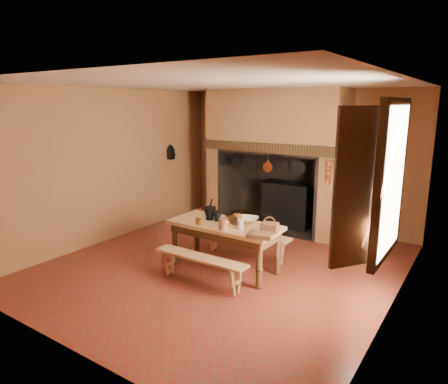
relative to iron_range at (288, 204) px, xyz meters
name	(u,v)px	position (x,y,z in m)	size (l,w,h in m)	color
floor	(224,265)	(0.04, -2.45, -0.48)	(5.50, 5.50, 0.00)	maroon
ceiling	(224,84)	(0.04, -2.45, 2.32)	(5.50, 5.50, 0.00)	silver
back_wall	(298,159)	(0.04, 0.30, 0.92)	(5.00, 0.02, 2.80)	brown
wall_left	(112,165)	(-2.46, -2.45, 0.92)	(0.02, 5.50, 2.80)	brown
wall_right	(400,201)	(2.54, -2.45, 0.92)	(0.02, 5.50, 2.80)	brown
wall_front	(64,222)	(0.04, -5.20, 0.92)	(5.00, 0.02, 2.80)	brown
chimney_breast	(276,140)	(-0.26, -0.14, 1.33)	(2.95, 0.96, 2.80)	brown
iron_range	(288,204)	(0.00, 0.00, 0.00)	(1.12, 0.55, 1.60)	black
hearth_pans	(241,217)	(-1.01, -0.23, -0.39)	(0.51, 0.62, 0.20)	gold
hanging_pans	(261,165)	(-0.30, -0.64, 0.88)	(1.92, 0.29, 0.27)	black
onion_string	(328,173)	(1.04, -0.66, 0.85)	(0.12, 0.10, 0.46)	#A14E1D
herb_bunch	(338,171)	(1.22, -0.66, 0.90)	(0.20, 0.20, 0.35)	brown
window	(380,179)	(2.39, -2.85, 1.22)	(0.39, 1.75, 1.76)	white
wall_coffee_mill	(171,151)	(-2.38, -0.90, 1.03)	(0.23, 0.16, 0.31)	black
work_table	(225,231)	(0.14, -2.57, 0.14)	(1.71, 0.76, 0.74)	#AA834D
bench_front	(200,263)	(0.14, -3.19, -0.17)	(1.47, 0.26, 0.41)	#AA834D
bench_back	(245,238)	(0.14, -1.96, -0.15)	(1.58, 0.28, 0.45)	#AA834D
mortar_large	(210,213)	(-0.16, -2.54, 0.37)	(0.20, 0.20, 0.34)	black
mortar_small	(217,216)	(-0.02, -2.53, 0.34)	(0.15, 0.15, 0.25)	black
coffee_grinder	(236,219)	(0.31, -2.50, 0.34)	(0.19, 0.15, 0.21)	#3C2413
brass_mug_a	(198,222)	(-0.15, -2.85, 0.30)	(0.08, 0.08, 0.09)	gold
brass_mug_b	(228,218)	(0.10, -2.43, 0.30)	(0.08, 0.08, 0.08)	gold
mixing_bowl	(247,220)	(0.40, -2.34, 0.30)	(0.33, 0.33, 0.08)	#C0B494
stoneware_crock	(223,224)	(0.29, -2.83, 0.34)	(0.13, 0.13, 0.16)	brown
glass_jar	(241,224)	(0.49, -2.68, 0.33)	(0.08, 0.08, 0.15)	beige
wicker_basket	(269,227)	(0.90, -2.56, 0.33)	(0.26, 0.21, 0.23)	#452714
wooden_tray	(260,235)	(0.90, -2.83, 0.29)	(0.33, 0.24, 0.06)	#3C2413
brass_cup	(227,224)	(0.26, -2.69, 0.31)	(0.12, 0.12, 0.10)	gold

